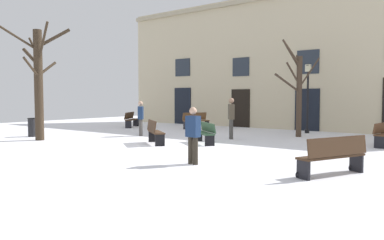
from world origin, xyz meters
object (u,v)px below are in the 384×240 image
tree_left_of_center (298,89)px  bench_near_lamp (155,132)px  bench_back_to_back_right (131,119)px  bench_far_corner (205,133)px  bench_back_to_back_left (334,155)px  litter_bin (32,127)px  tree_right_of_center (39,79)px  streetlamp (308,90)px  bench_facing_shops (196,121)px  person_near_bench (141,117)px  person_strolling (231,116)px  person_by_shop_door (193,133)px

tree_left_of_center → bench_near_lamp: 7.11m
bench_back_to_back_right → bench_far_corner: 9.23m
bench_back_to_back_left → litter_bin: bearing=-67.9°
tree_right_of_center → bench_near_lamp: tree_right_of_center is taller
tree_right_of_center → streetlamp: (7.97, 9.95, -0.40)m
bench_facing_shops → person_near_bench: 4.82m
tree_left_of_center → bench_facing_shops: size_ratio=2.75×
bench_facing_shops → person_strolling: person_strolling is taller
tree_left_of_center → person_by_shop_door: tree_left_of_center is taller
bench_back_to_back_right → bench_back_to_back_left: (14.24, -7.15, -0.00)m
tree_right_of_center → bench_facing_shops: (1.87, 8.64, -2.10)m
tree_right_of_center → person_strolling: 8.37m
bench_near_lamp → person_near_bench: bearing=0.9°
litter_bin → person_near_bench: size_ratio=0.53×
litter_bin → person_near_bench: 5.04m
litter_bin → bench_back_to_back_right: size_ratio=0.49×
litter_bin → bench_far_corner: bearing=18.7°
bench_back_to_back_right → person_strolling: (8.33, -1.98, 0.52)m
streetlamp → bench_facing_shops: bearing=-167.9°
streetlamp → bench_near_lamp: bearing=-111.6°
bench_back_to_back_right → bench_far_corner: size_ratio=1.13×
tree_right_of_center → tree_left_of_center: size_ratio=1.11×
tree_right_of_center → bench_near_lamp: size_ratio=3.30×
tree_right_of_center → person_strolling: size_ratio=2.71×
bench_back_to_back_left → person_near_bench: (-10.02, 3.74, 0.42)m
tree_right_of_center → litter_bin: bearing=160.1°
streetlamp → person_strolling: (-1.67, -4.67, -1.17)m
streetlamp → person_strolling: streetlamp is taller
streetlamp → bench_facing_shops: streetlamp is taller
streetlamp → person_near_bench: 8.50m
person_near_bench → person_by_shop_door: person_near_bench is taller
streetlamp → bench_facing_shops: 6.47m
streetlamp → bench_back_to_back_left: streetlamp is taller
litter_bin → bench_near_lamp: (6.45, 1.40, 0.04)m
bench_back_to_back_left → person_strolling: person_strolling is taller
bench_near_lamp → person_near_bench: person_near_bench is taller
streetlamp → person_strolling: size_ratio=1.97×
streetlamp → bench_far_corner: (-1.68, -6.66, -1.75)m
bench_near_lamp → litter_bin: bearing=48.4°
bench_near_lamp → bench_back_to_back_right: bearing=-1.4°
tree_left_of_center → person_by_shop_door: (0.47, -8.64, -1.36)m
litter_bin → person_strolling: bearing=30.6°
person_by_shop_door → person_strolling: bearing=116.8°
bench_far_corner → person_strolling: person_strolling is taller
litter_bin → streetlamp: bearing=44.2°
streetlamp → bench_far_corner: size_ratio=2.24×
tree_left_of_center → bench_near_lamp: (-3.40, -6.00, -1.73)m
tree_right_of_center → tree_left_of_center: tree_right_of_center is taller
bench_back_to_back_right → bench_facing_shops: bearing=-100.8°
tree_left_of_center → bench_back_to_back_left: tree_left_of_center is taller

